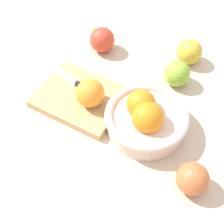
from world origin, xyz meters
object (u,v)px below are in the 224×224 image
at_px(cutting_board, 81,98).
at_px(orange_on_board, 90,93).
at_px(apple_front_left_2, 189,52).
at_px(bowl, 146,118).
at_px(apple_front_right, 102,40).
at_px(knife, 74,81).
at_px(apple_back_left, 192,179).
at_px(apple_front_left, 177,74).

xyz_separation_m(cutting_board, orange_on_board, (-0.04, 0.01, 0.05)).
bearing_deg(apple_front_left_2, cutting_board, 59.51).
distance_m(bowl, orange_on_board, 0.15).
distance_m(bowl, cutting_board, 0.19).
height_order(bowl, apple_front_left_2, bowl).
bearing_deg(apple_front_right, apple_front_left_2, -158.73).
height_order(knife, apple_front_right, apple_front_right).
distance_m(cutting_board, knife, 0.05).
xyz_separation_m(knife, apple_front_right, (0.03, -0.17, 0.01)).
distance_m(knife, apple_front_right, 0.17).
distance_m(apple_back_left, apple_front_left_2, 0.39).
height_order(apple_back_left, apple_front_left_2, apple_front_left_2).
xyz_separation_m(bowl, knife, (0.22, -0.01, -0.01)).
relative_size(cutting_board, knife, 1.39).
xyz_separation_m(apple_front_left, apple_back_left, (-0.16, 0.26, -0.00)).
distance_m(orange_on_board, apple_front_left_2, 0.32).
bearing_deg(bowl, apple_back_left, 152.70).
bearing_deg(bowl, apple_front_left_2, -87.44).
bearing_deg(orange_on_board, cutting_board, -8.14).
bearing_deg(apple_back_left, bowl, -27.30).
bearing_deg(bowl, cutting_board, 4.10).
height_order(apple_front_right, apple_front_left_2, apple_front_right).
relative_size(bowl, apple_front_left, 2.82).
bearing_deg(knife, cutting_board, 146.87).
height_order(orange_on_board, apple_front_right, orange_on_board).
distance_m(cutting_board, apple_front_left, 0.26).
height_order(bowl, apple_front_left, bowl).
distance_m(apple_front_right, apple_front_left, 0.25).
bearing_deg(knife, apple_front_left, -142.83).
distance_m(knife, apple_front_left, 0.28).
height_order(knife, apple_front_left, apple_front_left).
bearing_deg(apple_front_left_2, knife, 51.34).
height_order(knife, apple_front_left_2, apple_front_left_2).
distance_m(bowl, apple_front_right, 0.31).
distance_m(cutting_board, apple_front_left_2, 0.34).
xyz_separation_m(cutting_board, apple_front_left_2, (-0.17, -0.29, 0.02)).
relative_size(cutting_board, apple_front_right, 2.92).
bearing_deg(apple_back_left, apple_front_right, -33.24).
height_order(bowl, orange_on_board, bowl).
bearing_deg(knife, orange_on_board, 157.99).
height_order(apple_front_left, apple_front_left_2, apple_front_left_2).
relative_size(apple_front_left, apple_front_left_2, 0.98).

